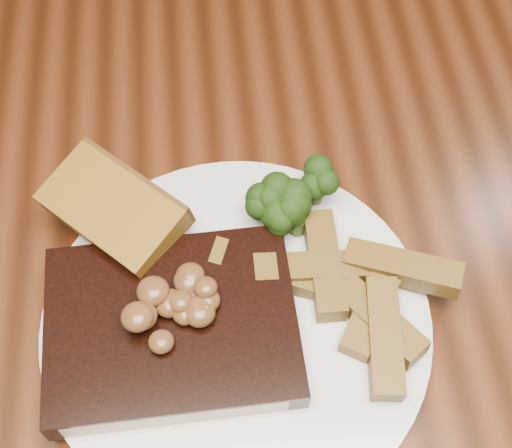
{
  "coord_description": "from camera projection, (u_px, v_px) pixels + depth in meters",
  "views": [
    {
      "loc": [
        -0.02,
        -0.27,
        1.24
      ],
      "look_at": [
        0.01,
        0.01,
        0.78
      ],
      "focal_mm": 50.0,
      "sensor_mm": 36.0,
      "label": 1
    }
  ],
  "objects": [
    {
      "name": "steak",
      "position": [
        172.0,
        326.0,
        0.5
      ],
      "size": [
        0.18,
        0.14,
        0.03
      ],
      "primitive_type": "cube",
      "rotation": [
        0.0,
        0.0,
        0.02
      ],
      "color": "black",
      "rests_on": "plate"
    },
    {
      "name": "plate",
      "position": [
        237.0,
        324.0,
        0.52
      ],
      "size": [
        0.31,
        0.31,
        0.01
      ],
      "primitive_type": "cylinder",
      "rotation": [
        0.0,
        0.0,
        -0.12
      ],
      "color": "silver",
      "rests_on": "dining_table"
    },
    {
      "name": "steak_bone",
      "position": [
        176.0,
        412.0,
        0.47
      ],
      "size": [
        0.15,
        0.02,
        0.02
      ],
      "primitive_type": "cube",
      "rotation": [
        0.0,
        0.0,
        0.02
      ],
      "color": "beige",
      "rests_on": "plate"
    },
    {
      "name": "dining_table",
      "position": [
        246.0,
        306.0,
        0.63
      ],
      "size": [
        1.6,
        0.9,
        0.75
      ],
      "color": "#4B220F",
      "rests_on": "ground"
    },
    {
      "name": "mushroom_pile",
      "position": [
        180.0,
        300.0,
        0.48
      ],
      "size": [
        0.06,
        0.06,
        0.03
      ],
      "primitive_type": null,
      "color": "brown",
      "rests_on": "steak"
    },
    {
      "name": "broccoli_cluster",
      "position": [
        290.0,
        220.0,
        0.53
      ],
      "size": [
        0.07,
        0.07,
        0.04
      ],
      "primitive_type": null,
      "color": "#19350C",
      "rests_on": "plate"
    },
    {
      "name": "potato_wedges",
      "position": [
        339.0,
        280.0,
        0.52
      ],
      "size": [
        0.11,
        0.11,
        0.02
      ],
      "primitive_type": null,
      "color": "brown",
      "rests_on": "plate"
    },
    {
      "name": "garlic_bread",
      "position": [
        117.0,
        224.0,
        0.54
      ],
      "size": [
        0.11,
        0.11,
        0.02
      ],
      "primitive_type": "cube",
      "rotation": [
        0.0,
        0.0,
        -0.76
      ],
      "color": "#97651B",
      "rests_on": "plate"
    }
  ]
}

